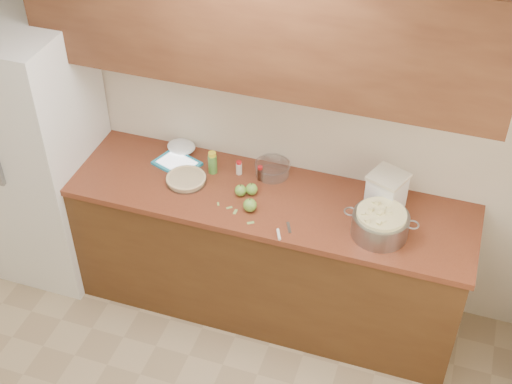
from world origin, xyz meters
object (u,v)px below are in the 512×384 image
(pie, at_px, (186,179))
(colander, at_px, (380,224))
(tablet, at_px, (177,163))
(flour_canister, at_px, (386,191))

(pie, bearing_deg, colander, -4.07)
(pie, distance_m, tablet, 0.19)
(tablet, bearing_deg, flour_canister, 20.50)
(colander, distance_m, flour_canister, 0.23)
(pie, xyz_separation_m, tablet, (-0.12, 0.14, -0.01))
(flour_canister, bearing_deg, pie, -173.03)
(colander, height_order, tablet, colander)
(pie, bearing_deg, tablet, 130.69)
(colander, bearing_deg, tablet, 170.24)
(pie, height_order, colander, colander)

